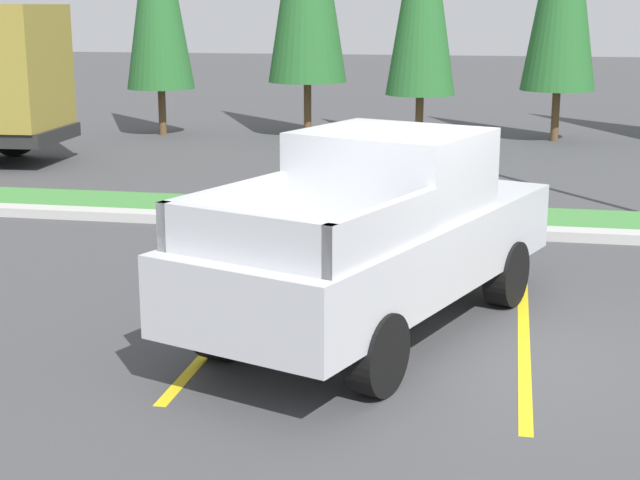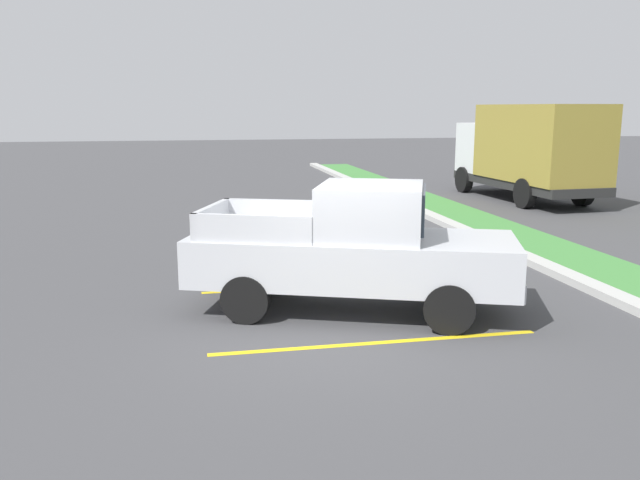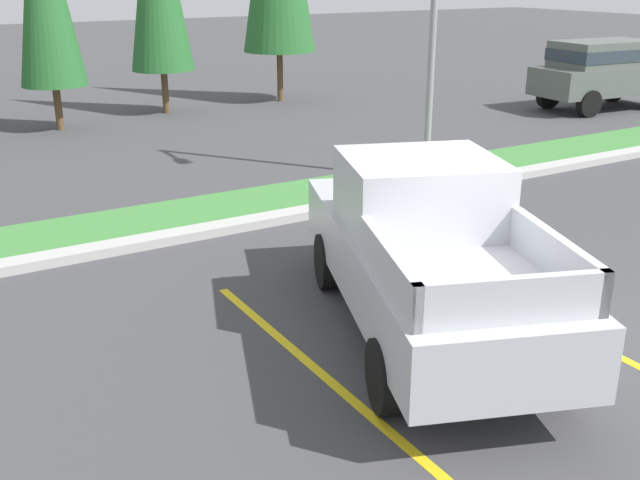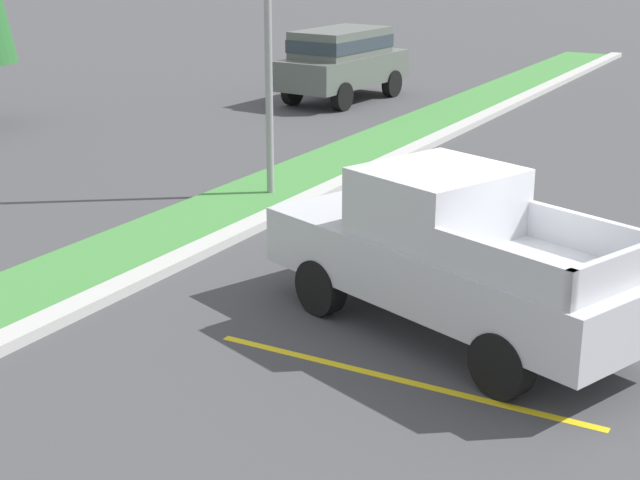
# 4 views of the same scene
# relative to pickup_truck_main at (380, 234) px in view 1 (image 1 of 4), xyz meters

# --- Properties ---
(ground_plane) EXTENTS (120.00, 120.00, 0.00)m
(ground_plane) POSITION_rel_pickup_truck_main_xyz_m (0.67, -0.44, -1.04)
(ground_plane) COLOR #424244
(parking_line_near) EXTENTS (0.12, 4.80, 0.01)m
(parking_line_near) POSITION_rel_pickup_truck_main_xyz_m (-1.57, -0.05, -1.04)
(parking_line_near) COLOR yellow
(parking_line_near) RESTS_ON ground
(parking_line_far) EXTENTS (0.12, 4.80, 0.01)m
(parking_line_far) POSITION_rel_pickup_truck_main_xyz_m (1.53, -0.05, -1.04)
(parking_line_far) COLOR yellow
(parking_line_far) RESTS_ON ground
(curb_strip) EXTENTS (56.00, 0.40, 0.15)m
(curb_strip) POSITION_rel_pickup_truck_main_xyz_m (0.67, 4.56, -0.97)
(curb_strip) COLOR #B2B2AD
(curb_strip) RESTS_ON ground
(grass_median) EXTENTS (56.00, 1.80, 0.06)m
(grass_median) POSITION_rel_pickup_truck_main_xyz_m (0.67, 5.66, -1.01)
(grass_median) COLOR #42843D
(grass_median) RESTS_ON ground
(pickup_truck_main) EXTENTS (3.61, 5.55, 2.10)m
(pickup_truck_main) POSITION_rel_pickup_truck_main_xyz_m (0.00, 0.00, 0.00)
(pickup_truck_main) COLOR black
(pickup_truck_main) RESTS_ON ground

